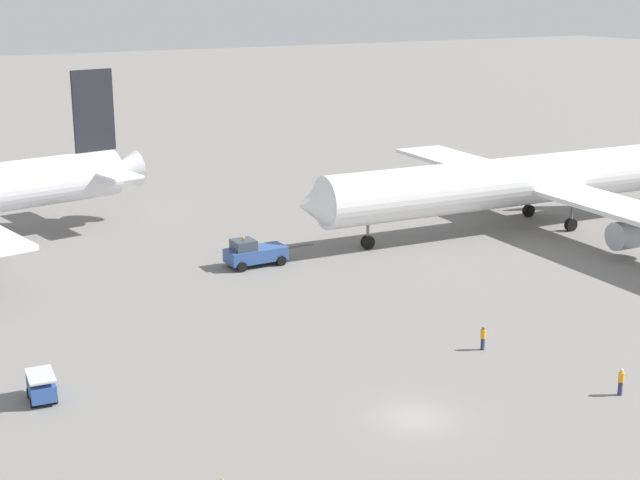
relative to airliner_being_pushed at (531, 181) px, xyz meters
name	(u,v)px	position (x,y,z in m)	size (l,w,h in m)	color
ground_plane	(414,418)	(-35.46, -31.18, -4.85)	(600.00, 600.00, 0.00)	slate
airliner_being_pushed	(531,181)	(0.00, 0.00, 0.00)	(51.94, 49.52, 16.12)	white
pushback_tug	(254,253)	(-30.94, 0.99, -3.67)	(8.63, 2.79, 2.83)	#2D4C8C
gse_baggage_cart_near_cluster	(41,387)	(-54.03, -18.36, -3.99)	(1.81, 2.86, 1.71)	#2D5199
ground_crew_wing_walker_right	(621,381)	(-22.58, -34.67, -3.94)	(0.36, 0.36, 1.75)	#2D3351
ground_crew_marshaller_foreground	(483,338)	(-25.40, -24.74, -3.98)	(0.36, 0.36, 1.69)	#2D3351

